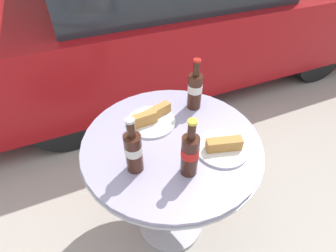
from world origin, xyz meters
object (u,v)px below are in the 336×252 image
at_px(bistro_table, 171,163).
at_px(parked_car, 171,10).
at_px(cola_bottle_right, 195,89).
at_px(lunch_plate_near, 151,119).
at_px(cola_bottle_left, 190,153).
at_px(lunch_plate_far, 222,147).
at_px(cola_bottle_center, 134,151).

xyz_separation_m(bistro_table, parked_car, (0.78, 1.75, 0.09)).
height_order(cola_bottle_right, lunch_plate_near, cola_bottle_right).
xyz_separation_m(cola_bottle_left, lunch_plate_near, (-0.03, 0.33, -0.08)).
xyz_separation_m(bistro_table, lunch_plate_far, (0.17, -0.14, 0.17)).
height_order(cola_bottle_left, parked_car, parked_car).
bearing_deg(cola_bottle_center, cola_bottle_left, -28.05).
xyz_separation_m(bistro_table, cola_bottle_center, (-0.19, -0.09, 0.25)).
bearing_deg(cola_bottle_right, cola_bottle_left, -120.47).
xyz_separation_m(cola_bottle_left, cola_bottle_right, (0.21, 0.36, 0.00)).
height_order(cola_bottle_center, parked_car, parked_car).
height_order(lunch_plate_near, parked_car, parked_car).
distance_m(cola_bottle_left, cola_bottle_right, 0.42).
xyz_separation_m(cola_bottle_center, lunch_plate_far, (0.36, -0.05, -0.08)).
distance_m(bistro_table, cola_bottle_right, 0.37).
xyz_separation_m(cola_bottle_right, cola_bottle_center, (-0.39, -0.26, -0.01)).
bearing_deg(bistro_table, cola_bottle_center, -156.03).
xyz_separation_m(bistro_table, cola_bottle_right, (0.20, 0.18, 0.25)).
bearing_deg(parked_car, cola_bottle_right, -110.23).
bearing_deg(lunch_plate_near, cola_bottle_center, -123.17).
xyz_separation_m(cola_bottle_right, lunch_plate_near, (-0.24, -0.03, -0.08)).
xyz_separation_m(lunch_plate_far, parked_car, (0.61, 1.89, -0.08)).
relative_size(lunch_plate_far, parked_car, 0.05).
height_order(lunch_plate_far, parked_car, parked_car).
bearing_deg(cola_bottle_center, lunch_plate_far, -8.18).
height_order(bistro_table, lunch_plate_far, lunch_plate_far).
distance_m(cola_bottle_left, lunch_plate_near, 0.34).
bearing_deg(cola_bottle_right, parked_car, 69.77).
xyz_separation_m(lunch_plate_near, parked_car, (0.82, 1.60, -0.09)).
xyz_separation_m(cola_bottle_center, lunch_plate_near, (0.15, 0.23, -0.08)).
xyz_separation_m(cola_bottle_right, parked_car, (0.58, 1.57, -0.17)).
relative_size(lunch_plate_near, lunch_plate_far, 1.04).
bearing_deg(cola_bottle_right, lunch_plate_far, -95.52).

